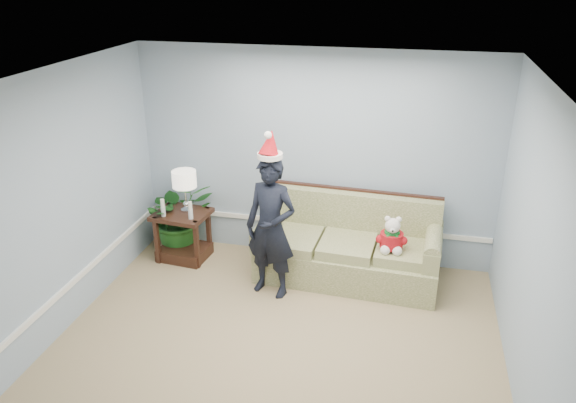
# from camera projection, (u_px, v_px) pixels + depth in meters

# --- Properties ---
(room_shell) EXTENTS (4.54, 5.04, 2.74)m
(room_shell) POSITION_uv_depth(u_px,v_px,m) (261.00, 251.00, 4.75)
(room_shell) COLOR tan
(room_shell) RESTS_ON ground
(wainscot_trim) EXTENTS (4.49, 4.99, 0.06)m
(wainscot_trim) POSITION_uv_depth(u_px,v_px,m) (191.00, 261.00, 6.40)
(wainscot_trim) COLOR white
(wainscot_trim) RESTS_ON room_shell
(sofa) EXTENTS (2.21, 1.04, 1.02)m
(sofa) POSITION_uv_depth(u_px,v_px,m) (348.00, 249.00, 6.87)
(sofa) COLOR #5A6931
(sofa) RESTS_ON room_shell
(side_table) EXTENTS (0.72, 0.63, 0.65)m
(side_table) POSITION_uv_depth(u_px,v_px,m) (184.00, 240.00, 7.32)
(side_table) COLOR #341D13
(side_table) RESTS_ON room_shell
(table_lamp) EXTENTS (0.31, 0.31, 0.55)m
(table_lamp) POSITION_uv_depth(u_px,v_px,m) (184.00, 181.00, 7.04)
(table_lamp) COLOR silver
(table_lamp) RESTS_ON side_table
(candle_pair) EXTENTS (0.43, 0.06, 0.23)m
(candle_pair) POSITION_uv_depth(u_px,v_px,m) (177.00, 210.00, 6.99)
(candle_pair) COLOR silver
(candle_pair) RESTS_ON side_table
(houseplant) EXTENTS (1.17, 1.15, 0.98)m
(houseplant) POSITION_uv_depth(u_px,v_px,m) (179.00, 216.00, 7.44)
(houseplant) COLOR #205E1F
(houseplant) RESTS_ON room_shell
(man) EXTENTS (0.69, 0.54, 1.68)m
(man) POSITION_uv_depth(u_px,v_px,m) (271.00, 228.00, 6.33)
(man) COLOR black
(man) RESTS_ON room_shell
(santa_hat) EXTENTS (0.34, 0.37, 0.33)m
(santa_hat) POSITION_uv_depth(u_px,v_px,m) (270.00, 145.00, 5.96)
(santa_hat) COLOR silver
(santa_hat) RESTS_ON man
(teddy_bear) EXTENTS (0.28, 0.31, 0.43)m
(teddy_bear) POSITION_uv_depth(u_px,v_px,m) (392.00, 238.00, 6.42)
(teddy_bear) COLOR silver
(teddy_bear) RESTS_ON sofa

